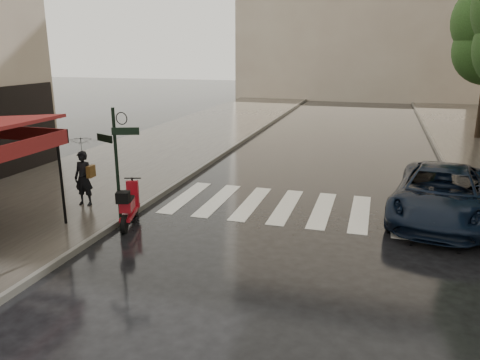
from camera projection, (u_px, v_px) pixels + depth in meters
The scene contains 9 objects.
ground at pixel (96, 294), 8.76m from camera, with size 120.00×120.00×0.00m, color black.
sidewalk_near at pixel (160, 150), 21.05m from camera, with size 6.00×60.00×0.12m, color #38332D.
curb_near at pixel (224, 153), 20.21m from camera, with size 0.12×60.00×0.16m, color #595651.
curb_far at pixel (446, 168), 17.78m from camera, with size 0.12×60.00×0.16m, color #595651.
crosswalk at pixel (304, 208), 13.48m from camera, with size 7.85×3.20×0.01m.
signpost at pixel (117, 160), 11.36m from camera, with size 1.17×0.29×3.10m.
pedestrian_with_umbrella at pixel (81, 150), 13.00m from camera, with size 0.94×0.96×2.40m.
scooter at pixel (129, 206), 12.07m from camera, with size 0.74×1.64×1.11m.
parked_car at pixel (441, 194), 12.49m from camera, with size 2.33×5.05×1.40m, color black.
Camera 1 is at (4.84, -6.76, 4.43)m, focal length 35.00 mm.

